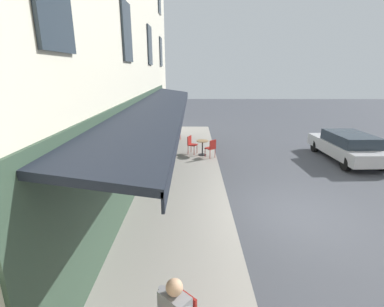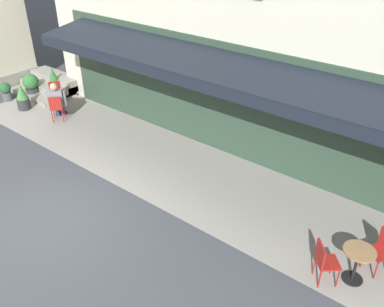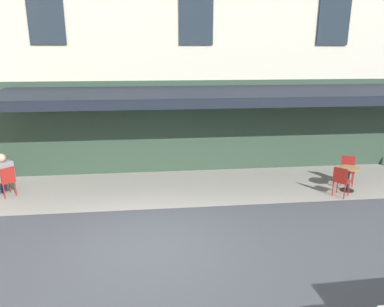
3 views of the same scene
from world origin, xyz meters
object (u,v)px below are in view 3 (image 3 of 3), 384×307
object	(u,v)px
cafe_table_near_entrance	(349,176)
cafe_chair_red_back_row	(341,179)
cafe_chair_red_corner_left	(348,168)
cafe_chair_red_under_awning	(7,179)
seated_companion_in_grey	(3,173)

from	to	relation	value
cafe_table_near_entrance	cafe_chair_red_back_row	distance (m)	0.63
cafe_chair_red_corner_left	cafe_chair_red_under_awning	world-z (taller)	same
cafe_chair_red_corner_left	cafe_chair_red_back_row	bearing A→B (deg)	52.52
cafe_chair_red_under_awning	seated_companion_in_grey	xyz separation A→B (m)	(0.16, -0.15, 0.15)
cafe_table_near_entrance	seated_companion_in_grey	size ratio (longest dim) A/B	0.58
cafe_chair_red_corner_left	seated_companion_in_grey	world-z (taller)	seated_companion_in_grey
cafe_chair_red_back_row	seated_companion_in_grey	world-z (taller)	seated_companion_in_grey
cafe_chair_red_under_awning	seated_companion_in_grey	world-z (taller)	seated_companion_in_grey
cafe_chair_red_back_row	cafe_chair_red_under_awning	distance (m)	9.74
cafe_table_near_entrance	cafe_chair_red_corner_left	xyz separation A→B (m)	(-0.28, -0.57, 0.06)
seated_companion_in_grey	cafe_chair_red_back_row	bearing A→B (deg)	173.03
seated_companion_in_grey	cafe_chair_red_under_awning	bearing A→B (deg)	137.56
cafe_chair_red_under_awning	cafe_chair_red_corner_left	bearing A→B (deg)	179.59
cafe_chair_red_corner_left	cafe_chair_red_under_awning	size ratio (longest dim) A/B	1.00
cafe_chair_red_corner_left	seated_companion_in_grey	bearing A→B (deg)	-1.19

